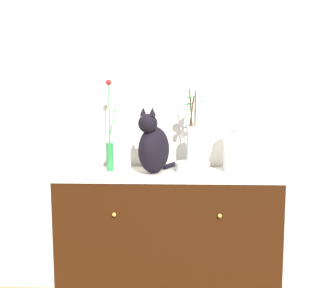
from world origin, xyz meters
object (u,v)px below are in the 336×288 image
at_px(sideboard, 168,243).
at_px(bowl_porcelain, 192,167).
at_px(cat_sitting, 154,147).
at_px(jar_lidded_porcelain, 234,147).
at_px(vase_glass_clear, 192,140).
at_px(vase_slim_green, 110,146).
at_px(candle_pillar, 127,162).

bearing_deg(sideboard, bowl_porcelain, 20.07).
bearing_deg(sideboard, cat_sitting, -170.47).
distance_m(sideboard, jar_lidded_porcelain, 0.74).
bearing_deg(bowl_porcelain, vase_glass_clear, 178.87).
xyz_separation_m(cat_sitting, bowl_porcelain, (0.24, 0.07, -0.14)).
bearing_deg(cat_sitting, bowl_porcelain, 16.33).
bearing_deg(vase_slim_green, sideboard, -8.15).
xyz_separation_m(cat_sitting, jar_lidded_porcelain, (0.50, 0.08, -0.01)).
height_order(vase_glass_clear, candle_pillar, vase_glass_clear).
relative_size(vase_slim_green, candle_pillar, 4.13).
height_order(vase_slim_green, vase_glass_clear, vase_slim_green).
height_order(sideboard, vase_glass_clear, vase_glass_clear).
height_order(sideboard, cat_sitting, cat_sitting).
bearing_deg(jar_lidded_porcelain, cat_sitting, -171.38).
xyz_separation_m(sideboard, candle_pillar, (-0.26, 0.01, 0.52)).
height_order(sideboard, bowl_porcelain, bowl_porcelain).
relative_size(cat_sitting, candle_pillar, 3.17).
bearing_deg(jar_lidded_porcelain, vase_slim_green, -179.43).
xyz_separation_m(vase_slim_green, bowl_porcelain, (0.53, 0.00, -0.13)).
bearing_deg(candle_pillar, vase_glass_clear, 5.73).
bearing_deg(vase_glass_clear, vase_slim_green, -179.75).
distance_m(cat_sitting, jar_lidded_porcelain, 0.51).
distance_m(vase_glass_clear, candle_pillar, 0.43).
relative_size(vase_glass_clear, candle_pillar, 3.30).
bearing_deg(bowl_porcelain, vase_slim_green, -179.75).
distance_m(vase_glass_clear, jar_lidded_porcelain, 0.27).
xyz_separation_m(jar_lidded_porcelain, candle_pillar, (-0.67, -0.05, -0.09)).
relative_size(sideboard, bowl_porcelain, 6.23).
xyz_separation_m(sideboard, jar_lidded_porcelain, (0.41, 0.06, 0.61)).
xyz_separation_m(vase_slim_green, candle_pillar, (0.12, -0.04, -0.10)).
relative_size(jar_lidded_porcelain, candle_pillar, 2.45).
distance_m(jar_lidded_porcelain, candle_pillar, 0.68).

